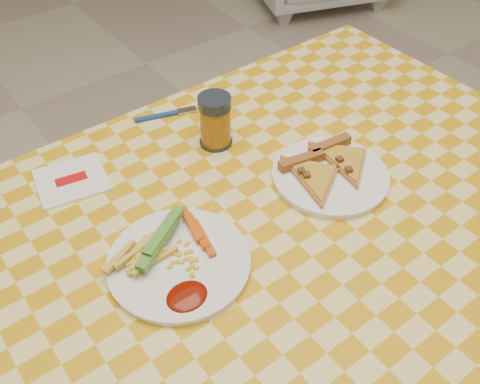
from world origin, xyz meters
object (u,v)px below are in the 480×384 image
(plate_left, at_px, (179,263))
(table, at_px, (270,247))
(drink_glass, at_px, (215,121))
(plate_right, at_px, (330,177))

(plate_left, bearing_deg, table, -3.83)
(drink_glass, bearing_deg, plate_left, -136.02)
(table, distance_m, drink_glass, 0.27)
(plate_left, bearing_deg, plate_right, 0.50)
(plate_left, relative_size, plate_right, 1.05)
(table, xyz_separation_m, drink_glass, (0.05, 0.24, 0.13))
(plate_left, distance_m, drink_glass, 0.33)
(table, distance_m, plate_left, 0.20)
(plate_right, bearing_deg, plate_left, -179.50)
(plate_left, height_order, drink_glass, drink_glass)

